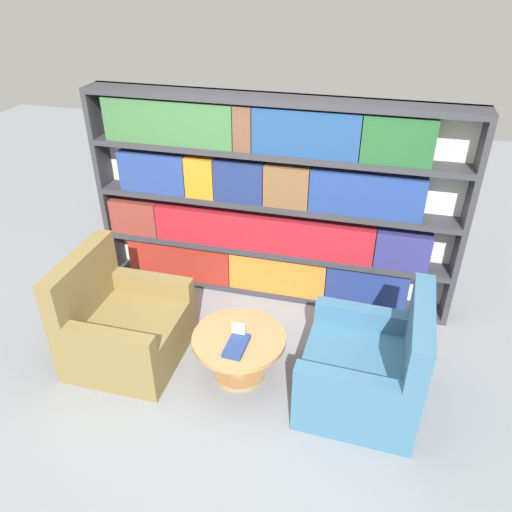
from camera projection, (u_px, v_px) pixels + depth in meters
ground_plane at (227, 396)px, 3.84m from camera, size 14.00×14.00×0.00m
bookshelf at (267, 204)px, 4.57m from camera, size 3.36×0.30×1.92m
armchair_left at (123, 326)px, 4.08m from camera, size 0.84×0.88×0.93m
armchair_right at (368, 370)px, 3.66m from camera, size 0.87×0.91×0.93m
coffee_table at (239, 348)px, 3.90m from camera, size 0.73×0.73×0.39m
table_sign at (239, 331)px, 3.81m from camera, size 0.10×0.06×0.14m
stray_book at (237, 346)px, 3.73m from camera, size 0.15×0.28×0.03m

